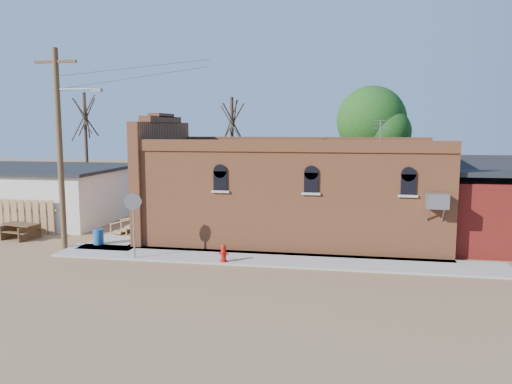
% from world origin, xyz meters
% --- Properties ---
extents(ground, '(120.00, 120.00, 0.00)m').
position_xyz_m(ground, '(0.00, 0.00, 0.00)').
color(ground, brown).
rests_on(ground, ground).
extents(sidewalk_south, '(19.00, 2.20, 0.08)m').
position_xyz_m(sidewalk_south, '(1.50, 0.90, 0.04)').
color(sidewalk_south, '#9E9991').
rests_on(sidewalk_south, ground).
extents(sidewalk_west, '(2.60, 10.00, 0.08)m').
position_xyz_m(sidewalk_west, '(-6.30, 6.00, 0.04)').
color(sidewalk_west, '#9E9991').
rests_on(sidewalk_west, ground).
extents(brick_bar, '(16.40, 7.97, 6.30)m').
position_xyz_m(brick_bar, '(1.64, 5.49, 2.34)').
color(brick_bar, '#B56137').
rests_on(brick_bar, ground).
extents(red_shed, '(5.40, 6.40, 4.30)m').
position_xyz_m(red_shed, '(11.50, 5.50, 2.27)').
color(red_shed, '#56190E').
rests_on(red_shed, ground).
extents(wood_fence, '(5.20, 0.10, 1.80)m').
position_xyz_m(wood_fence, '(-12.80, 3.80, 0.90)').
color(wood_fence, '#A38649').
rests_on(wood_fence, ground).
extents(utility_pole, '(3.12, 0.26, 9.00)m').
position_xyz_m(utility_pole, '(-8.14, 1.20, 4.77)').
color(utility_pole, '#4A2D1D').
rests_on(utility_pole, ground).
extents(tree_bare_near, '(2.80, 2.80, 7.65)m').
position_xyz_m(tree_bare_near, '(-3.00, 13.00, 5.96)').
color(tree_bare_near, '#463528').
rests_on(tree_bare_near, ground).
extents(tree_bare_far, '(2.80, 2.80, 8.16)m').
position_xyz_m(tree_bare_far, '(-14.00, 14.00, 6.36)').
color(tree_bare_far, '#463528').
rests_on(tree_bare_far, ground).
extents(tree_leafy, '(4.40, 4.40, 8.15)m').
position_xyz_m(tree_leafy, '(6.00, 13.50, 5.93)').
color(tree_leafy, '#463528').
rests_on(tree_leafy, ground).
extents(fire_hydrant, '(0.40, 0.38, 0.72)m').
position_xyz_m(fire_hydrant, '(-0.40, 0.05, 0.44)').
color(fire_hydrant, '#B1120A').
rests_on(fire_hydrant, sidewalk_south).
extents(stop_sign, '(0.74, 0.29, 2.78)m').
position_xyz_m(stop_sign, '(-4.25, 0.00, 2.22)').
color(stop_sign, gray).
rests_on(stop_sign, sidewalk_south).
extents(trash_barrel, '(0.55, 0.55, 0.73)m').
position_xyz_m(trash_barrel, '(-6.93, 1.99, 0.45)').
color(trash_barrel, '#1B518A').
rests_on(trash_barrel, sidewalk_west).
extents(picnic_table, '(2.09, 1.74, 0.77)m').
position_xyz_m(picnic_table, '(-11.49, 2.71, 0.50)').
color(picnic_table, '#523720').
rests_on(picnic_table, ground).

